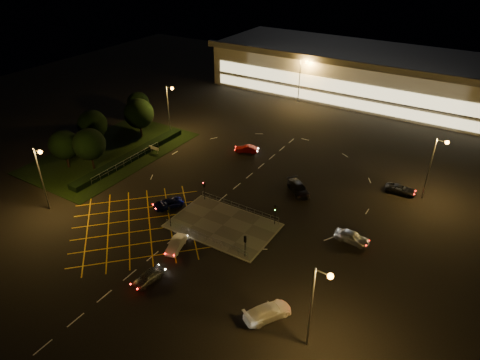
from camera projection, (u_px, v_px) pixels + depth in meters
The scene contains 27 objects.
ground at pixel (219, 214), 61.73m from camera, with size 180.00×180.00×0.00m, color black.
pedestrian_island at pixel (223, 225), 59.32m from camera, with size 14.00×9.00×0.12m, color #4C4944.
grass_verge at pixel (112, 152), 78.80m from camera, with size 18.00×30.00×0.08m, color black.
hedge at pixel (131, 157), 76.30m from camera, with size 2.00×26.00×1.00m, color black.
supermarket at pixel (361, 73), 104.45m from camera, with size 72.00×26.50×10.50m.
streetlight_sw at pixel (41, 171), 59.38m from camera, with size 1.78×0.56×10.03m.
streetlight_se at pixel (317, 298), 38.87m from camera, with size 1.78×0.56×10.03m.
streetlight_nw at pixel (170, 104), 82.28m from camera, with size 1.78×0.56×10.03m.
streetlight_ne at pixel (435, 161), 61.98m from camera, with size 1.78×0.56×10.03m.
streetlight_far_left at pixel (301, 76), 97.93m from camera, with size 1.78×0.56×10.03m.
signal_sw at pixel (169, 213), 57.95m from camera, with size 0.28×0.30×3.15m.
signal_se at pixel (245, 242), 52.50m from camera, with size 0.28×0.30×3.15m.
signal_nw at pixel (204, 187), 63.80m from camera, with size 0.28×0.30×3.15m.
signal_ne at pixel (275, 211), 58.36m from camera, with size 0.28×0.30×3.15m.
tree_a at pixel (64, 145), 71.67m from camera, with size 5.04×5.04×6.86m.
tree_b at pixel (92, 125), 78.29m from camera, with size 5.40×5.40×7.35m.
tree_c at pixel (139, 114), 82.18m from camera, with size 5.76×5.76×7.84m.
tree_d at pixel (138, 103), 89.77m from camera, with size 4.68×4.68×6.37m.
tree_e at pixel (89, 144), 71.17m from camera, with size 5.40×5.40×7.35m.
car_near_silver at pixel (148, 277), 49.71m from camera, with size 1.58×3.93×1.34m, color #9EA0A5.
car_queue_white at pixel (176, 244), 54.78m from camera, with size 1.43×4.10×1.35m, color #B9B9B9.
car_left_blue at pixel (168, 203), 63.09m from camera, with size 2.05×4.45×1.24m, color #0B0E43.
car_far_dkgrey at pixel (299, 188), 66.46m from camera, with size 2.18×5.37×1.56m, color black.
car_right_silver at pixel (352, 237), 55.96m from camera, with size 1.85×4.60×1.57m, color silver.
car_circ_red at pixel (246, 149), 78.58m from camera, with size 1.41×4.05×1.33m, color maroon.
car_east_grey at pixel (401, 189), 66.42m from camera, with size 2.13×4.63×1.29m, color black.
car_approach_white at pixel (268, 312), 45.02m from camera, with size 2.16×5.32×1.54m, color silver.
Camera 1 is at (29.24, -41.52, 35.56)m, focal length 32.00 mm.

